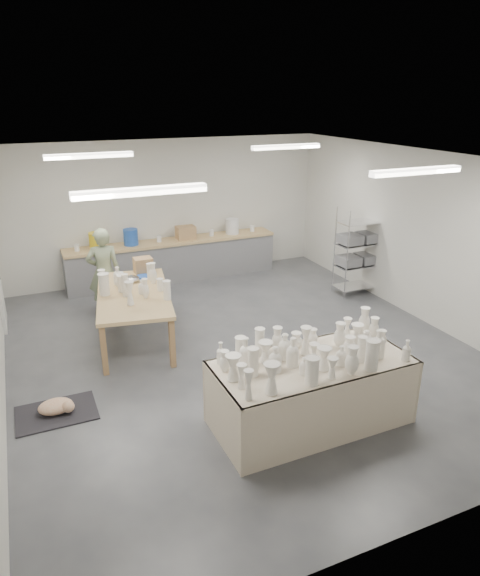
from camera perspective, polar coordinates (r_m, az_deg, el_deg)
name	(u,v)px	position (r m, az deg, el deg)	size (l,w,h in m)	color
room	(233,225)	(7.62, -0.81, 6.97)	(8.00, 8.02, 3.00)	#424449
back_counter	(173,259)	(11.35, -7.44, 3.26)	(4.60, 0.60, 1.24)	tan
wire_shelf	(358,250)	(10.64, 13.01, 4.13)	(0.88, 0.48, 1.80)	silver
drying_table	(311,388)	(6.50, 7.86, -11.00)	(2.43, 1.17, 1.23)	olive
work_table	(133,290)	(8.62, -11.75, -0.18)	(1.52, 2.43, 1.22)	tan
rug	(57,413)	(7.23, -19.71, -12.93)	(1.00, 0.70, 0.02)	black
cat	(57,406)	(7.17, -19.64, -12.27)	(0.50, 0.41, 0.19)	white
potter	(104,272)	(9.66, -14.87, 1.70)	(0.60, 0.40, 1.66)	gray
red_stool	(104,295)	(10.10, -14.85, -0.75)	(0.42, 0.42, 0.32)	#A41727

